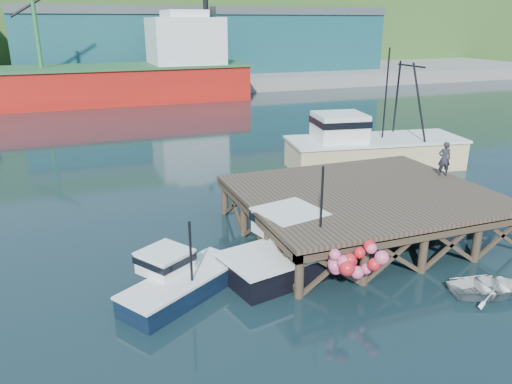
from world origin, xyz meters
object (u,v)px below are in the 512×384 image
trawler (372,144)px  dockworker (444,159)px  boat_navy (178,279)px  boat_black (303,246)px  dinghy (490,287)px

trawler → dockworker: size_ratio=7.00×
boat_navy → trawler: (16.80, 12.53, 1.07)m
boat_navy → boat_black: (5.60, 0.59, 0.21)m
trawler → dinghy: bearing=-99.0°
dockworker → trawler: bearing=-78.5°
boat_black → dinghy: boat_black is taller
boat_navy → boat_black: size_ratio=0.67×
boat_black → boat_navy: bearing=174.0°
trawler → dinghy: 17.75m
boat_navy → dinghy: size_ratio=1.70×
boat_black → dinghy: 7.47m
dinghy → boat_navy: bearing=82.0°
boat_navy → boat_black: 5.64m
boat_black → trawler: bearing=34.8°
trawler → boat_black: bearing=-123.9°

